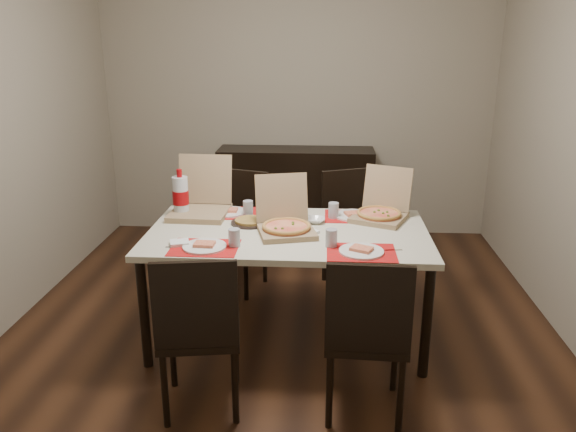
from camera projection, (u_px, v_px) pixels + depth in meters
The scene contains 19 objects.
ground at pixel (282, 324), 4.00m from camera, with size 3.80×4.00×0.02m, color #3C2212.
room_walls at pixel (286, 68), 3.87m from camera, with size 3.84×4.02×2.62m.
sideboard at pixel (296, 194), 5.54m from camera, with size 1.50×0.40×0.90m, color black.
dining_table at pixel (288, 240), 3.64m from camera, with size 1.80×1.00×0.75m.
chair_near_left at pixel (199, 328), 2.90m from camera, with size 0.48×0.48×0.93m.
chair_near_right at pixel (367, 332), 2.86m from camera, with size 0.43×0.43×0.93m.
chair_far_left at pixel (238, 225), 4.47m from camera, with size 0.53×0.53×0.93m.
chair_far_right at pixel (351, 224), 4.49m from camera, with size 0.55×0.55×0.93m.
setting_near_left at pixel (209, 244), 3.33m from camera, with size 0.44×0.30×0.11m.
setting_near_right at pixel (353, 248), 3.27m from camera, with size 0.45×0.30×0.11m.
setting_far_left at pixel (231, 211), 3.95m from camera, with size 0.47×0.30×0.11m.
setting_far_right at pixel (349, 214), 3.88m from camera, with size 0.45×0.30×0.11m.
napkin_loose at pixel (307, 232), 3.57m from camera, with size 0.12×0.11×0.02m, color white.
pizza_box_center at pixel (285, 224), 3.58m from camera, with size 0.43×0.45×0.35m.
pizza_box_right at pixel (381, 211), 3.84m from camera, with size 0.45×0.47×0.34m.
pizza_box_left at pixel (201, 205), 3.94m from camera, with size 0.40×0.44×0.39m.
faina_plate at pixel (250, 222), 3.75m from camera, with size 0.25×0.25×0.03m.
dip_bowl at pixel (315, 220), 3.77m from camera, with size 0.13×0.13×0.03m, color white.
soda_bottle at pixel (181, 196), 3.87m from camera, with size 0.11×0.11×0.33m.
Camera 1 is at (0.27, -3.55, 1.96)m, focal length 35.00 mm.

